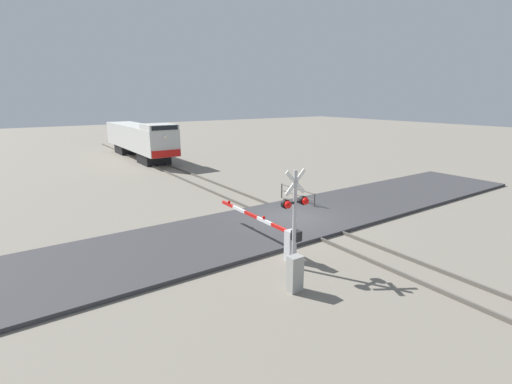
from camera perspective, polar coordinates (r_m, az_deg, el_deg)
name	(u,v)px	position (r m, az deg, el deg)	size (l,w,h in m)	color
ground_plane	(291,221)	(19.65, 5.52, -4.43)	(160.00, 160.00, 0.00)	gray
rail_track_left	(281,222)	(19.19, 3.87, -4.62)	(0.08, 80.00, 0.15)	#59544C
rail_track_right	(302,217)	(20.07, 7.10, -3.83)	(0.08, 80.00, 0.15)	#59544C
road_surface	(291,219)	(19.62, 5.52, -4.20)	(36.00, 5.82, 0.17)	#38383A
locomotive	(140,139)	(41.34, -17.59, 7.87)	(2.83, 15.67, 3.95)	black
crossing_signal	(295,209)	(13.58, 6.08, -2.63)	(1.18, 0.33, 3.84)	#ADADB2
crossing_gate	(279,235)	(15.26, 3.58, -6.62)	(0.36, 5.91, 1.37)	silver
utility_cabinet	(295,274)	(12.64, 6.05, -12.47)	(0.48, 0.36, 1.26)	#999993
guard_railing	(297,193)	(22.65, 6.41, -0.23)	(0.08, 3.13, 0.95)	#4C4742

